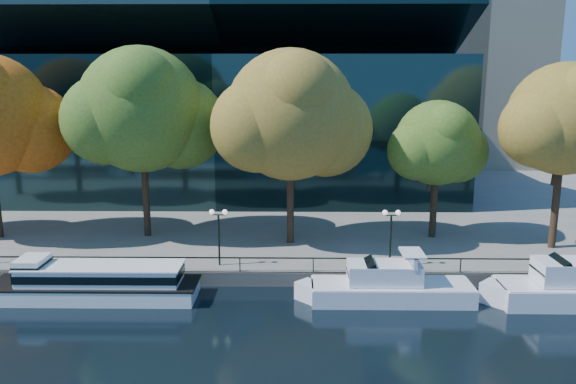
{
  "coord_description": "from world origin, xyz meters",
  "views": [
    {
      "loc": [
        3.76,
        -33.07,
        14.27
      ],
      "look_at": [
        3.22,
        8.0,
        5.53
      ],
      "focal_mm": 35.0,
      "sensor_mm": 36.0,
      "label": 1
    }
  ],
  "objects_px": {
    "tour_boat": "(89,281)",
    "tree_4": "(439,145)",
    "lamp_2": "(391,225)",
    "tree_5": "(567,121)",
    "lamp_1": "(219,224)",
    "tree_2": "(144,112)",
    "tree_3": "(293,118)",
    "cruiser_near": "(384,286)",
    "cruiser_far": "(572,287)"
  },
  "relations": [
    {
      "from": "tree_2",
      "to": "tree_3",
      "type": "bearing_deg",
      "value": -8.61
    },
    {
      "from": "tree_3",
      "to": "tree_2",
      "type": "bearing_deg",
      "value": 171.39
    },
    {
      "from": "tree_3",
      "to": "tree_4",
      "type": "relative_size",
      "value": 1.35
    },
    {
      "from": "tour_boat",
      "to": "lamp_1",
      "type": "xyz_separation_m",
      "value": [
        7.91,
        3.73,
        2.81
      ]
    },
    {
      "from": "cruiser_near",
      "to": "lamp_2",
      "type": "xyz_separation_m",
      "value": [
        0.95,
        3.87,
        2.96
      ]
    },
    {
      "from": "tree_4",
      "to": "lamp_2",
      "type": "relative_size",
      "value": 2.78
    },
    {
      "from": "tree_5",
      "to": "lamp_1",
      "type": "distance_m",
      "value": 26.68
    },
    {
      "from": "tour_boat",
      "to": "lamp_1",
      "type": "height_order",
      "value": "lamp_1"
    },
    {
      "from": "tree_4",
      "to": "lamp_2",
      "type": "height_order",
      "value": "tree_4"
    },
    {
      "from": "tour_boat",
      "to": "tree_2",
      "type": "height_order",
      "value": "tree_2"
    },
    {
      "from": "lamp_2",
      "to": "tour_boat",
      "type": "bearing_deg",
      "value": -169.38
    },
    {
      "from": "tree_4",
      "to": "tree_5",
      "type": "relative_size",
      "value": 0.79
    },
    {
      "from": "tree_5",
      "to": "tree_3",
      "type": "bearing_deg",
      "value": 177.16
    },
    {
      "from": "tree_3",
      "to": "lamp_2",
      "type": "relative_size",
      "value": 3.76
    },
    {
      "from": "cruiser_near",
      "to": "tree_4",
      "type": "bearing_deg",
      "value": 62.38
    },
    {
      "from": "tree_3",
      "to": "tree_4",
      "type": "height_order",
      "value": "tree_3"
    },
    {
      "from": "tree_5",
      "to": "tree_2",
      "type": "bearing_deg",
      "value": 175.02
    },
    {
      "from": "cruiser_far",
      "to": "lamp_2",
      "type": "distance_m",
      "value": 11.85
    },
    {
      "from": "tree_2",
      "to": "cruiser_far",
      "type": "bearing_deg",
      "value": -21.26
    },
    {
      "from": "tree_4",
      "to": "tour_boat",
      "type": "bearing_deg",
      "value": -156.21
    },
    {
      "from": "cruiser_near",
      "to": "tree_4",
      "type": "distance_m",
      "value": 14.61
    },
    {
      "from": "cruiser_far",
      "to": "cruiser_near",
      "type": "bearing_deg",
      "value": 178.12
    },
    {
      "from": "cruiser_near",
      "to": "lamp_1",
      "type": "xyz_separation_m",
      "value": [
        -11.02,
        3.87,
        2.96
      ]
    },
    {
      "from": "tree_3",
      "to": "cruiser_far",
      "type": "bearing_deg",
      "value": -28.84
    },
    {
      "from": "lamp_2",
      "to": "tree_5",
      "type": "bearing_deg",
      "value": 18.03
    },
    {
      "from": "cruiser_far",
      "to": "lamp_1",
      "type": "relative_size",
      "value": 2.77
    },
    {
      "from": "cruiser_far",
      "to": "lamp_1",
      "type": "height_order",
      "value": "lamp_1"
    },
    {
      "from": "tree_4",
      "to": "lamp_2",
      "type": "distance_m",
      "value": 9.82
    },
    {
      "from": "tree_2",
      "to": "tree_3",
      "type": "xyz_separation_m",
      "value": [
        11.9,
        -1.8,
        -0.28
      ]
    },
    {
      "from": "cruiser_near",
      "to": "tree_5",
      "type": "height_order",
      "value": "tree_5"
    },
    {
      "from": "cruiser_far",
      "to": "tree_2",
      "type": "bearing_deg",
      "value": 158.74
    },
    {
      "from": "tree_2",
      "to": "tour_boat",
      "type": "bearing_deg",
      "value": -96.05
    },
    {
      "from": "cruiser_near",
      "to": "tree_4",
      "type": "height_order",
      "value": "tree_4"
    },
    {
      "from": "lamp_1",
      "to": "tree_2",
      "type": "bearing_deg",
      "value": 133.19
    },
    {
      "from": "lamp_1",
      "to": "tree_4",
      "type": "bearing_deg",
      "value": 23.1
    },
    {
      "from": "tree_3",
      "to": "tour_boat",
      "type": "bearing_deg",
      "value": -145.08
    },
    {
      "from": "lamp_2",
      "to": "cruiser_near",
      "type": "bearing_deg",
      "value": -103.73
    },
    {
      "from": "tour_boat",
      "to": "cruiser_near",
      "type": "height_order",
      "value": "cruiser_near"
    },
    {
      "from": "cruiser_far",
      "to": "lamp_2",
      "type": "xyz_separation_m",
      "value": [
        -10.69,
        4.26,
        2.82
      ]
    },
    {
      "from": "cruiser_near",
      "to": "cruiser_far",
      "type": "distance_m",
      "value": 11.65
    },
    {
      "from": "tour_boat",
      "to": "lamp_2",
      "type": "bearing_deg",
      "value": 10.62
    },
    {
      "from": "tree_2",
      "to": "lamp_1",
      "type": "relative_size",
      "value": 3.83
    },
    {
      "from": "lamp_1",
      "to": "tour_boat",
      "type": "bearing_deg",
      "value": -154.76
    },
    {
      "from": "tour_boat",
      "to": "tree_4",
      "type": "relative_size",
      "value": 1.29
    },
    {
      "from": "cruiser_far",
      "to": "tree_3",
      "type": "distance_m",
      "value": 22.25
    },
    {
      "from": "tree_4",
      "to": "lamp_1",
      "type": "relative_size",
      "value": 2.78
    },
    {
      "from": "tour_boat",
      "to": "tree_3",
      "type": "distance_m",
      "value": 18.68
    },
    {
      "from": "tour_boat",
      "to": "tree_5",
      "type": "height_order",
      "value": "tree_5"
    },
    {
      "from": "tree_5",
      "to": "lamp_2",
      "type": "height_order",
      "value": "tree_5"
    },
    {
      "from": "tree_2",
      "to": "tree_5",
      "type": "height_order",
      "value": "tree_2"
    }
  ]
}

